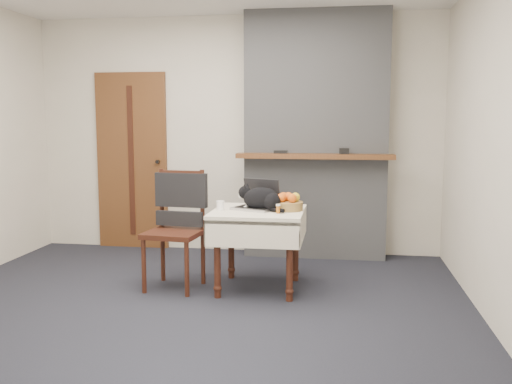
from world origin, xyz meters
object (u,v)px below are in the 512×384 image
at_px(laptop, 257,202).
at_px(cream_jar, 220,205).
at_px(pill_bottle, 278,209).
at_px(door, 132,161).
at_px(fruit_basket, 288,203).
at_px(chair, 178,212).
at_px(cat, 262,199).
at_px(side_table, 258,223).

bearing_deg(laptop, cream_jar, -138.84).
height_order(laptop, pill_bottle, laptop).
distance_m(cream_jar, pill_bottle, 0.52).
height_order(door, fruit_basket, door).
bearing_deg(pill_bottle, laptop, 134.38).
relative_size(door, chair, 1.93).
distance_m(cream_jar, fruit_basket, 0.58).
xyz_separation_m(door, cat, (1.71, -1.43, -0.20)).
bearing_deg(pill_bottle, side_table, 141.37).
distance_m(pill_bottle, fruit_basket, 0.20).
bearing_deg(chair, laptop, 10.60).
bearing_deg(chair, pill_bottle, -3.61).
height_order(side_table, laptop, laptop).
distance_m(side_table, cat, 0.21).
bearing_deg(chair, door, 130.25).
bearing_deg(door, pill_bottle, -40.28).
xyz_separation_m(pill_bottle, fruit_basket, (0.06, 0.18, 0.02)).
distance_m(side_table, chair, 0.72).
bearing_deg(cat, chair, -166.32).
relative_size(laptop, fruit_basket, 1.64).
xyz_separation_m(cat, chair, (-0.75, 0.02, -0.14)).
bearing_deg(laptop, side_table, -50.92).
distance_m(side_table, cream_jar, 0.36).
bearing_deg(cream_jar, chair, 171.75).
xyz_separation_m(door, cream_jar, (1.35, -1.48, -0.26)).
distance_m(cream_jar, chair, 0.41).
height_order(door, pill_bottle, door).
relative_size(cat, chair, 0.42).
height_order(fruit_basket, chair, chair).
bearing_deg(chair, side_table, 5.59).
xyz_separation_m(cat, cream_jar, (-0.36, -0.04, -0.06)).
relative_size(pill_bottle, fruit_basket, 0.30).
xyz_separation_m(laptop, cream_jar, (-0.31, -0.11, -0.02)).
bearing_deg(cream_jar, door, 132.42).
distance_m(cat, fruit_basket, 0.22).
xyz_separation_m(side_table, fruit_basket, (0.25, 0.03, 0.17)).
bearing_deg(fruit_basket, cream_jar, -171.95).
bearing_deg(fruit_basket, laptop, 174.12).
bearing_deg(cream_jar, laptop, 19.65).
distance_m(door, pill_bottle, 2.45).
height_order(cat, fruit_basket, cat).
xyz_separation_m(laptop, chair, (-0.70, -0.05, -0.10)).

